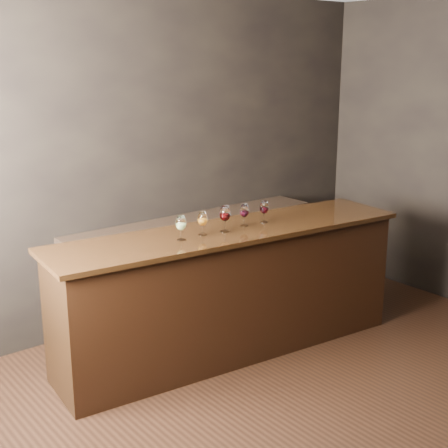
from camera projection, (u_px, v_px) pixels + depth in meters
ground at (332, 427)px, 3.94m from camera, size 5.00×5.00×0.00m
room_shell at (302, 142)px, 3.41m from camera, size 5.02×4.52×2.81m
bar_counter at (230, 293)px, 4.84m from camera, size 2.81×0.89×0.97m
bar_top at (231, 231)px, 4.71m from camera, size 2.91×0.97×0.04m
back_bar_shelf at (195, 266)px, 5.61m from camera, size 2.45×0.40×0.88m
glass_white at (181, 224)px, 4.39m from camera, size 0.08×0.08×0.18m
glass_amber at (202, 219)px, 4.52m from camera, size 0.07×0.07×0.17m
glass_red_a at (225, 214)px, 4.60m from camera, size 0.08×0.08×0.20m
glass_red_b at (244, 211)px, 4.76m from camera, size 0.07×0.07×0.17m
glass_red_c at (264, 208)px, 4.86m from camera, size 0.07×0.07×0.17m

